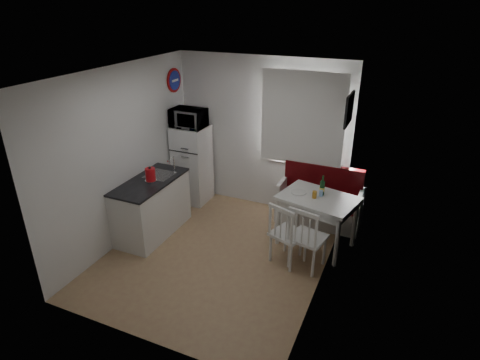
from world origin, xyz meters
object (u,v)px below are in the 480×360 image
at_px(microwave, 188,118).
at_px(chair_right, 307,233).
at_px(kettle, 150,175).
at_px(bench, 319,205).
at_px(dining_table, 318,203).
at_px(wine_bottle, 322,185).
at_px(kitchen_counter, 152,207).
at_px(fridge, 192,164).
at_px(chair_left, 287,230).

bearing_deg(microwave, chair_right, -26.09).
bearing_deg(kettle, bench, 31.39).
bearing_deg(dining_table, wine_bottle, 91.16).
bearing_deg(microwave, dining_table, -12.22).
distance_m(kitchen_counter, chair_right, 2.45).
xyz_separation_m(kitchen_counter, kettle, (0.05, -0.03, 0.56)).
height_order(microwave, wine_bottle, microwave).
height_order(dining_table, fridge, fridge).
height_order(dining_table, chair_left, chair_left).
bearing_deg(fridge, chair_left, -29.82).
relative_size(bench, microwave, 2.34).
bearing_deg(fridge, chair_right, -27.03).
height_order(kitchen_counter, microwave, microwave).
relative_size(kitchen_counter, bench, 0.98).
bearing_deg(bench, microwave, -175.98).
relative_size(chair_right, wine_bottle, 1.76).
distance_m(kitchen_counter, fridge, 1.27).
relative_size(bench, chair_left, 2.42).
bearing_deg(kitchen_counter, kettle, -28.44).
height_order(kitchen_counter, chair_left, kitchen_counter).
relative_size(kettle, wine_bottle, 0.79).
bearing_deg(dining_table, kitchen_counter, -151.37).
bearing_deg(dining_table, microwave, -179.07).
height_order(dining_table, wine_bottle, wine_bottle).
distance_m(kitchen_counter, dining_table, 2.53).
height_order(bench, microwave, microwave).
bearing_deg(wine_bottle, bench, 103.03).
height_order(chair_left, microwave, microwave).
bearing_deg(chair_left, kettle, -158.41).
bearing_deg(chair_left, microwave, 171.87).
bearing_deg(kitchen_counter, chair_right, 0.11).
bearing_deg(wine_bottle, kettle, -161.58).
relative_size(microwave, wine_bottle, 1.92).
relative_size(fridge, wine_bottle, 4.69).
xyz_separation_m(fridge, kettle, (0.03, -1.27, 0.32)).
distance_m(chair_left, wine_bottle, 0.90).
bearing_deg(dining_table, bench, 112.60).
xyz_separation_m(chair_left, kettle, (-2.13, -0.03, 0.45)).
xyz_separation_m(kitchen_counter, microwave, (0.02, 1.19, 1.11)).
xyz_separation_m(chair_right, microwave, (-2.43, 1.19, 0.97)).
bearing_deg(bench, kitchen_counter, -149.65).
relative_size(chair_right, microwave, 0.91).
bearing_deg(bench, fridge, -177.23).
relative_size(dining_table, chair_left, 2.19).
distance_m(fridge, microwave, 0.86).
height_order(chair_right, kettle, kettle).
relative_size(dining_table, chair_right, 2.30).
bearing_deg(wine_bottle, microwave, 170.15).
xyz_separation_m(chair_left, wine_bottle, (0.27, 0.77, 0.38)).
height_order(chair_right, fridge, fridge).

